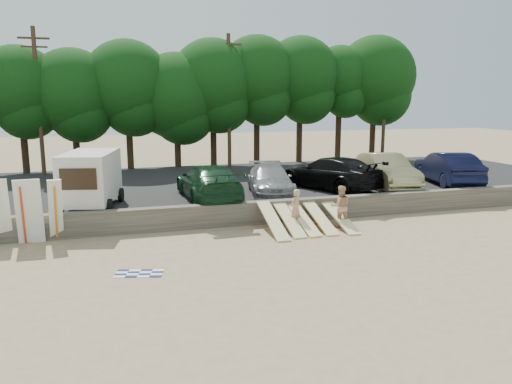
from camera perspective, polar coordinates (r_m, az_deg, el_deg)
ground at (r=19.39m, az=2.56°, el=-5.73°), size 120.00×120.00×0.00m
seawall at (r=22.02m, az=-0.01°, el=-2.37°), size 44.00×0.50×1.00m
parking_lot at (r=29.17m, az=-4.26°, el=0.55°), size 44.00×14.50×0.70m
treeline at (r=35.66m, az=-7.21°, el=12.33°), size 34.34×6.18×9.52m
utility_poles at (r=34.52m, az=-3.11°, el=10.61°), size 25.80×0.26×9.00m
box_trailer at (r=22.99m, az=-18.38°, el=1.65°), size 2.85×4.19×2.46m
car_1 at (r=23.83m, az=-5.43°, el=1.12°), size 2.52×5.80×1.66m
car_2 at (r=25.04m, az=1.63°, el=1.39°), size 2.97×5.31×1.46m
car_3 at (r=26.82m, az=8.46°, el=2.18°), size 4.61×6.38×1.72m
car_4 at (r=27.92m, az=14.58°, el=2.38°), size 2.65×5.69×1.80m
car_5 at (r=30.08m, az=21.05°, el=2.58°), size 3.13×5.76×1.80m
surfboard_upright_1 at (r=20.95m, az=-26.94°, el=-2.04°), size 0.52×0.57×2.56m
surfboard_upright_2 at (r=20.63m, az=-25.12°, el=-2.09°), size 0.54×0.68×2.55m
surfboard_upright_3 at (r=20.54m, az=-23.89°, el=-2.04°), size 0.52×0.63×2.55m
surfboard_upright_4 at (r=20.55m, az=-21.92°, el=-1.96°), size 0.62×0.89×2.50m
surfboard_low_0 at (r=20.52m, az=1.93°, el=-3.25°), size 0.56×2.85×1.07m
surfboard_low_1 at (r=21.00m, az=3.74°, el=-3.05°), size 0.56×2.87×0.99m
surfboard_low_2 at (r=21.24m, az=5.37°, el=-3.03°), size 0.56×2.90×0.91m
surfboard_low_3 at (r=21.51m, az=7.23°, el=-2.83°), size 0.56×2.89×0.96m
surfboard_low_4 at (r=21.79m, az=9.57°, el=-2.85°), size 0.56×2.91×0.86m
beachgoer_a at (r=21.22m, az=4.54°, el=-1.94°), size 0.74×0.68×1.70m
beachgoer_b at (r=21.69m, az=9.62°, el=-1.63°), size 1.01×0.87×1.81m
cooler at (r=21.95m, az=3.69°, el=-3.35°), size 0.46×0.41×0.32m
gear_bag at (r=22.10m, az=7.18°, el=-3.45°), size 0.33×0.28×0.22m
beach_towel at (r=16.44m, az=-13.22°, el=-9.04°), size 1.84×1.84×0.00m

